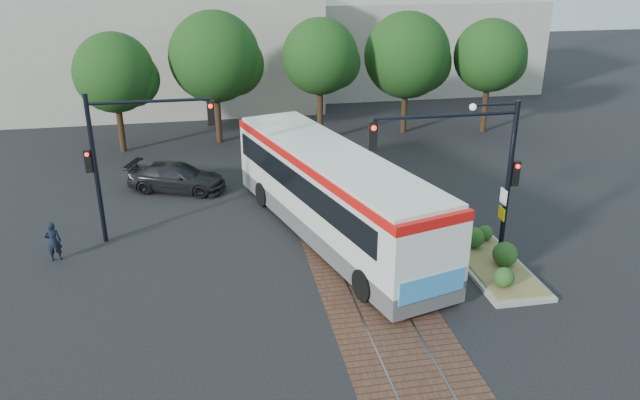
{
  "coord_description": "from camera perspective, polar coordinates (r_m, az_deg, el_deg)",
  "views": [
    {
      "loc": [
        -5.17,
        -19.71,
        11.07
      ],
      "look_at": [
        -0.96,
        2.85,
        1.6
      ],
      "focal_mm": 35.0,
      "sensor_mm": 36.0,
      "label": 1
    }
  ],
  "objects": [
    {
      "name": "officer",
      "position": [
        25.33,
        -23.21,
        -3.49
      ],
      "size": [
        0.63,
        0.47,
        1.56
      ],
      "primitive_type": "imported",
      "rotation": [
        0.0,
        0.0,
        3.33
      ],
      "color": "black",
      "rests_on": "ground"
    },
    {
      "name": "trackbed",
      "position": [
        26.67,
        1.57,
        -2.09
      ],
      "size": [
        3.6,
        40.0,
        0.02
      ],
      "color": "#533626",
      "rests_on": "ground"
    },
    {
      "name": "parked_car",
      "position": [
        30.72,
        -12.97,
        2.06
      ],
      "size": [
        5.05,
        3.41,
        1.36
      ],
      "primitive_type": "imported",
      "rotation": [
        0.0,
        0.0,
        1.22
      ],
      "color": "black",
      "rests_on": "ground"
    },
    {
      "name": "traffic_island",
      "position": [
        23.86,
        15.55,
        -5.23
      ],
      "size": [
        2.2,
        5.2,
        1.13
      ],
      "color": "gray",
      "rests_on": "ground"
    },
    {
      "name": "signal_pole_main",
      "position": [
        22.06,
        14.22,
        3.45
      ],
      "size": [
        5.49,
        0.46,
        6.0
      ],
      "color": "black",
      "rests_on": "ground"
    },
    {
      "name": "warehouses",
      "position": [
        49.22,
        -5.2,
        13.86
      ],
      "size": [
        40.0,
        13.0,
        8.0
      ],
      "color": "#ADA899",
      "rests_on": "ground"
    },
    {
      "name": "signal_pole_left",
      "position": [
        24.98,
        -17.51,
        4.6
      ],
      "size": [
        4.99,
        0.34,
        6.0
      ],
      "color": "black",
      "rests_on": "ground"
    },
    {
      "name": "tree_row",
      "position": [
        37.21,
        -0.57,
        12.8
      ],
      "size": [
        26.4,
        5.6,
        7.67
      ],
      "color": "#382314",
      "rests_on": "ground"
    },
    {
      "name": "ground",
      "position": [
        23.19,
        3.64,
        -6.14
      ],
      "size": [
        120.0,
        120.0,
        0.0
      ],
      "primitive_type": "plane",
      "color": "black",
      "rests_on": "ground"
    },
    {
      "name": "city_bus",
      "position": [
        24.71,
        1.11,
        0.9
      ],
      "size": [
        6.43,
        13.67,
        3.6
      ],
      "rotation": [
        0.0,
        0.0,
        0.28
      ],
      "color": "#4E4E51",
      "rests_on": "ground"
    }
  ]
}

